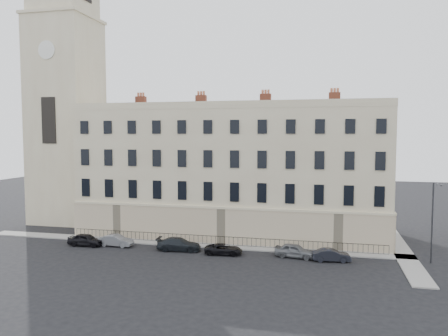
{
  "coord_description": "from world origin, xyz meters",
  "views": [
    {
      "loc": [
        5.09,
        -40.3,
        12.17
      ],
      "look_at": [
        -6.62,
        10.0,
        8.19
      ],
      "focal_mm": 35.0,
      "sensor_mm": 36.0,
      "label": 1
    }
  ],
  "objects": [
    {
      "name": "car_a",
      "position": [
        -20.28,
        2.01,
        0.67
      ],
      "size": [
        3.97,
        1.65,
        1.35
      ],
      "primitive_type": "imported",
      "rotation": [
        0.0,
        0.0,
        1.59
      ],
      "color": "black",
      "rests_on": "ground"
    },
    {
      "name": "pavement_east_return",
      "position": [
        13.0,
        8.0,
        0.06
      ],
      "size": [
        2.0,
        24.0,
        0.12
      ],
      "primitive_type": "cube",
      "color": "gray",
      "rests_on": "ground"
    },
    {
      "name": "streetlamp",
      "position": [
        15.03,
        3.5,
        4.28
      ],
      "size": [
        0.59,
        1.63,
        7.72
      ],
      "rotation": [
        0.0,
        0.0,
        -0.27
      ],
      "color": "#2B2C2F",
      "rests_on": "ground"
    },
    {
      "name": "car_e",
      "position": [
        2.31,
        2.61,
        0.68
      ],
      "size": [
        4.19,
        2.17,
        1.36
      ],
      "primitive_type": "imported",
      "rotation": [
        0.0,
        0.0,
        1.43
      ],
      "color": "slate",
      "rests_on": "ground"
    },
    {
      "name": "car_f",
      "position": [
        5.81,
        2.06,
        0.6
      ],
      "size": [
        3.77,
        1.75,
        1.2
      ],
      "primitive_type": "imported",
      "rotation": [
        0.0,
        0.0,
        1.71
      ],
      "color": "black",
      "rests_on": "ground"
    },
    {
      "name": "terrace",
      "position": [
        -5.97,
        11.97,
        7.5
      ],
      "size": [
        36.22,
        12.22,
        17.0
      ],
      "color": "beige",
      "rests_on": "ground"
    },
    {
      "name": "railings",
      "position": [
        -6.0,
        5.4,
        0.55
      ],
      "size": [
        35.0,
        0.04,
        0.96
      ],
      "color": "black",
      "rests_on": "ground"
    },
    {
      "name": "car_b",
      "position": [
        -17.0,
        2.6,
        0.62
      ],
      "size": [
        3.82,
        1.45,
        1.24
      ],
      "primitive_type": "imported",
      "rotation": [
        0.0,
        0.0,
        1.53
      ],
      "color": "slate",
      "rests_on": "ground"
    },
    {
      "name": "car_d",
      "position": [
        -4.82,
        2.06,
        0.54
      ],
      "size": [
        3.97,
        2.05,
        1.07
      ],
      "primitive_type": "imported",
      "rotation": [
        0.0,
        0.0,
        1.64
      ],
      "color": "black",
      "rests_on": "ground"
    },
    {
      "name": "car_c",
      "position": [
        -9.74,
        2.45,
        0.67
      ],
      "size": [
        4.79,
        2.31,
        1.35
      ],
      "primitive_type": "imported",
      "rotation": [
        0.0,
        0.0,
        1.66
      ],
      "color": "black",
      "rests_on": "ground"
    },
    {
      "name": "church_tower",
      "position": [
        -30.0,
        14.0,
        18.66
      ],
      "size": [
        8.0,
        8.13,
        44.0
      ],
      "color": "beige",
      "rests_on": "ground"
    },
    {
      "name": "ground",
      "position": [
        0.0,
        0.0,
        0.0
      ],
      "size": [
        160.0,
        160.0,
        0.0
      ],
      "primitive_type": "plane",
      "color": "black",
      "rests_on": "ground"
    },
    {
      "name": "pavement_terrace",
      "position": [
        -10.0,
        5.0,
        0.06
      ],
      "size": [
        48.0,
        2.0,
        0.12
      ],
      "primitive_type": "cube",
      "color": "gray",
      "rests_on": "ground"
    }
  ]
}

